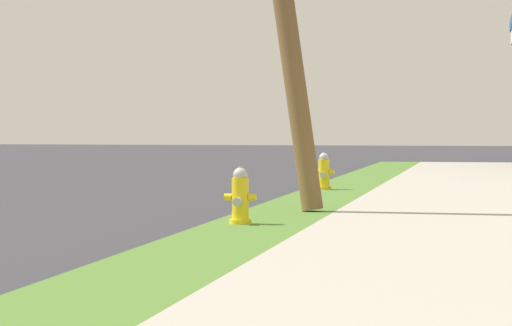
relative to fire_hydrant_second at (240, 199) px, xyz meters
name	(u,v)px	position (x,y,z in m)	size (l,w,h in m)	color
fire_hydrant_second	(240,199)	(0.00, 0.00, 0.00)	(0.42, 0.38, 0.74)	yellow
fire_hydrant_third	(324,173)	(-0.03, 8.22, 0.00)	(0.42, 0.37, 0.74)	yellow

